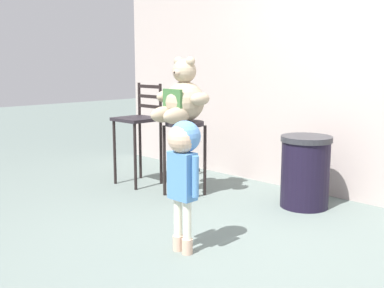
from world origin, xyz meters
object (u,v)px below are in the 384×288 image
child_walking (183,158)px  bar_chair_empty (139,125)px  teddy_bear (182,99)px  trash_bin (305,171)px  bar_stool_with_teddy (185,143)px

child_walking → bar_chair_empty: bearing=-29.4°
teddy_bear → child_walking: 1.46m
teddy_bear → trash_bin: 1.36m
bar_stool_with_teddy → teddy_bear: bearing=-90.0°
child_walking → bar_chair_empty: 2.00m
trash_bin → bar_chair_empty: bar_chair_empty is taller
trash_bin → bar_stool_with_teddy: bearing=-154.2°
teddy_bear → bar_chair_empty: 0.77m
teddy_bear → trash_bin: teddy_bear is taller
bar_stool_with_teddy → teddy_bear: teddy_bear is taller
bar_stool_with_teddy → bar_chair_empty: 0.71m
teddy_bear → bar_chair_empty: teddy_bear is taller
child_walking → bar_chair_empty: bar_chair_empty is taller
teddy_bear → trash_bin: bearing=27.2°
bar_chair_empty → child_walking: bearing=-30.4°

